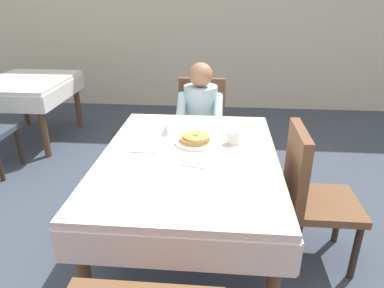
{
  "coord_description": "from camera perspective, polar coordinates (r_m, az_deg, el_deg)",
  "views": [
    {
      "loc": [
        0.19,
        -1.98,
        1.69
      ],
      "look_at": [
        0.02,
        0.05,
        0.79
      ],
      "focal_mm": 32.91,
      "sensor_mm": 36.0,
      "label": 1
    }
  ],
  "objects": [
    {
      "name": "spoon_near_edge",
      "position": [
        2.06,
        0.05,
        -3.64
      ],
      "size": [
        0.15,
        0.05,
        0.0
      ],
      "primitive_type": "cube",
      "rotation": [
        0.0,
        0.0,
        -0.26
      ],
      "color": "silver",
      "rests_on": "dining_table_main"
    },
    {
      "name": "ground_plane",
      "position": [
        2.61,
        -0.46,
        -16.58
      ],
      "size": [
        14.0,
        14.0,
        0.0
      ],
      "primitive_type": "plane",
      "color": "#3D4756"
    },
    {
      "name": "fork_left_of_plate",
      "position": [
        2.37,
        -3.99,
        0.14
      ],
      "size": [
        0.03,
        0.18,
        0.0
      ],
      "primitive_type": "cube",
      "rotation": [
        0.0,
        0.0,
        1.47
      ],
      "color": "silver",
      "rests_on": "dining_table_main"
    },
    {
      "name": "napkin_folded",
      "position": [
        2.3,
        -7.73,
        -0.76
      ],
      "size": [
        0.17,
        0.13,
        0.01
      ],
      "primitive_type": "cube",
      "rotation": [
        0.0,
        0.0,
        -0.03
      ],
      "color": "white",
      "rests_on": "dining_table_main"
    },
    {
      "name": "cup_coffee",
      "position": [
        2.36,
        6.66,
        1.01
      ],
      "size": [
        0.11,
        0.08,
        0.08
      ],
      "color": "white",
      "rests_on": "dining_table_main"
    },
    {
      "name": "knife_right_of_plate",
      "position": [
        2.34,
        5.24,
        -0.18
      ],
      "size": [
        0.02,
        0.2,
        0.0
      ],
      "primitive_type": "cube",
      "rotation": [
        0.0,
        0.0,
        1.54
      ],
      "color": "silver",
      "rests_on": "dining_table_main"
    },
    {
      "name": "plate_breakfast",
      "position": [
        2.36,
        0.63,
        0.3
      ],
      "size": [
        0.28,
        0.28,
        0.02
      ],
      "primitive_type": "cylinder",
      "color": "white",
      "rests_on": "dining_table_main"
    },
    {
      "name": "chair_diner",
      "position": [
        3.36,
        1.49,
        3.58
      ],
      "size": [
        0.44,
        0.45,
        0.93
      ],
      "rotation": [
        0.0,
        0.0,
        3.14
      ],
      "color": "brown",
      "rests_on": "ground"
    },
    {
      "name": "chair_right_side",
      "position": [
        2.37,
        18.57,
        -6.95
      ],
      "size": [
        0.45,
        0.44,
        0.93
      ],
      "rotation": [
        0.0,
        0.0,
        -1.57
      ],
      "color": "brown",
      "rests_on": "ground"
    },
    {
      "name": "background_table_far",
      "position": [
        4.56,
        -25.05,
        8.04
      ],
      "size": [
        0.92,
        1.12,
        0.74
      ],
      "color": "white",
      "rests_on": "ground"
    },
    {
      "name": "breakfast_stack",
      "position": [
        2.36,
        0.55,
        0.98
      ],
      "size": [
        0.2,
        0.2,
        0.05
      ],
      "color": "tan",
      "rests_on": "plate_breakfast"
    },
    {
      "name": "dining_table_main",
      "position": [
        2.24,
        -0.51,
        -3.81
      ],
      "size": [
        1.12,
        1.52,
        0.74
      ],
      "color": "silver",
      "rests_on": "ground"
    },
    {
      "name": "diner_person",
      "position": [
        3.17,
        1.34,
        4.96
      ],
      "size": [
        0.4,
        0.43,
        1.12
      ],
      "rotation": [
        0.0,
        0.0,
        3.14
      ],
      "color": "silver",
      "rests_on": "ground"
    },
    {
      "name": "syrup_pitcher",
      "position": [
        2.49,
        -4.16,
        2.27
      ],
      "size": [
        0.08,
        0.08,
        0.07
      ],
      "color": "silver",
      "rests_on": "dining_table_main"
    }
  ]
}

